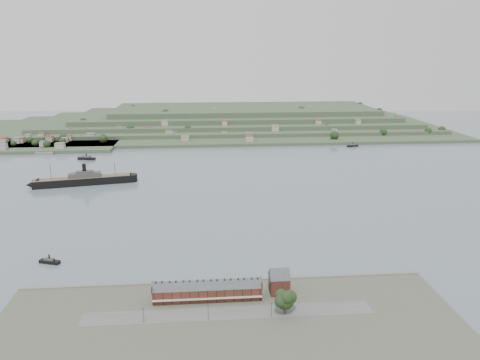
{
  "coord_description": "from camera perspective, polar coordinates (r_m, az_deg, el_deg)",
  "views": [
    {
      "loc": [
        -11.74,
        -382.02,
        124.39
      ],
      "look_at": [
        23.64,
        30.0,
        9.69
      ],
      "focal_mm": 35.0,
      "sensor_mm": 36.0,
      "label": 1
    }
  ],
  "objects": [
    {
      "name": "terrace_row",
      "position": [
        244.17,
        -4.0,
        -13.32
      ],
      "size": [
        55.6,
        9.8,
        11.07
      ],
      "color": "#442618",
      "rests_on": "ground"
    },
    {
      "name": "tugboat",
      "position": [
        309.35,
        -22.19,
        -9.15
      ],
      "size": [
        13.3,
        7.38,
        5.79
      ],
      "color": "black",
      "rests_on": "ground"
    },
    {
      "name": "far_peninsula",
      "position": [
        784.24,
        -1.97,
        7.24
      ],
      "size": [
        760.0,
        309.0,
        30.0
      ],
      "color": "#384B32",
      "rests_on": "ground"
    },
    {
      "name": "gabled_building",
      "position": [
        250.15,
        4.8,
        -12.24
      ],
      "size": [
        10.4,
        10.18,
        14.09
      ],
      "color": "#442618",
      "rests_on": "ground"
    },
    {
      "name": "near_shore",
      "position": [
        231.28,
        -1.3,
        -16.74
      ],
      "size": [
        220.0,
        80.0,
        2.6
      ],
      "color": "#4C5142",
      "rests_on": "ground"
    },
    {
      "name": "ground",
      "position": [
        401.93,
        -3.0,
        -2.55
      ],
      "size": [
        1400.0,
        1400.0,
        0.0
      ],
      "primitive_type": "plane",
      "color": "slate",
      "rests_on": "ground"
    },
    {
      "name": "ferry_east",
      "position": [
        646.12,
        13.57,
        4.09
      ],
      "size": [
        16.09,
        8.0,
        5.82
      ],
      "color": "black",
      "rests_on": "ground"
    },
    {
      "name": "ferry_west",
      "position": [
        581.37,
        -18.2,
        2.55
      ],
      "size": [
        21.33,
        11.17,
        7.71
      ],
      "color": "black",
      "rests_on": "ground"
    },
    {
      "name": "fig_tree",
      "position": [
        231.48,
        5.57,
        -14.29
      ],
      "size": [
        11.26,
        9.75,
        12.57
      ],
      "color": "#463120",
      "rests_on": "ground"
    },
    {
      "name": "steamship",
      "position": [
        473.0,
        -18.88,
        -0.03
      ],
      "size": [
        101.65,
        30.35,
        24.57
      ],
      "color": "black",
      "rests_on": "ground"
    }
  ]
}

